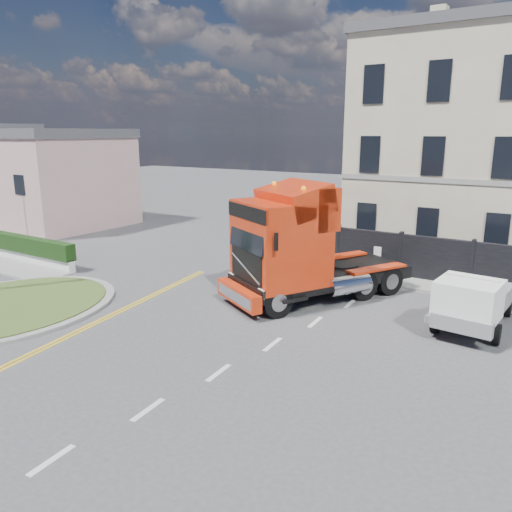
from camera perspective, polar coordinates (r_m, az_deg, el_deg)
The scene contains 11 objects.
ground at distance 17.52m, azimuth -5.82°, elevation -7.46°, with size 120.00×120.00×0.00m, color #424244.
traffic_island at distance 20.75m, azimuth -26.67°, elevation -5.24°, with size 6.80×6.80×0.17m.
hedge_wall at distance 27.80m, azimuth -25.37°, elevation 0.90°, with size 8.00×0.55×1.35m.
pavement_side at distance 27.41m, azimuth -27.14°, elevation -0.95°, with size 8.50×1.80×0.10m, color gray.
seaside_bldg_pink at distance 37.36m, azimuth -21.84°, elevation 7.80°, with size 8.00×8.00×6.00m, color #BC9492.
seaside_bldg_cream at distance 45.14m, azimuth -25.75°, elevation 7.68°, with size 9.00×8.00×5.00m, color beige.
hoarding_fence at distance 22.67m, azimuth 22.31°, elevation -0.82°, with size 18.80×0.25×2.00m.
georgian_building at distance 29.53m, azimuth 24.89°, elevation 11.54°, with size 12.30×10.30×12.80m.
pavement_far at distance 22.16m, azimuth 20.25°, elevation -3.49°, with size 20.00×1.60×0.12m, color gray.
truck at distance 19.05m, azimuth 4.65°, elevation 0.62°, with size 5.97×7.85×4.45m.
flatbed_pickup at distance 17.59m, azimuth 23.30°, elevation -4.93°, with size 2.19×4.71×1.90m.
Camera 1 is at (10.21, -12.72, 6.38)m, focal length 35.00 mm.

